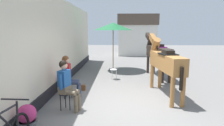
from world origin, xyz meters
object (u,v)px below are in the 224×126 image
spare_stool_white (113,70)px  satchel_bag (82,88)px  saddled_horse_far (157,52)px  flower_planter_far (65,82)px  flower_planter_near (27,119)px  cafe_parasol (113,27)px  seated_visitor_near (67,83)px  saddled_horse_near (165,61)px  seated_visitor_far (69,75)px

spare_stool_white → satchel_bag: 2.02m
saddled_horse_far → flower_planter_far: bearing=-149.0°
flower_planter_near → cafe_parasol: size_ratio=0.25×
flower_planter_near → spare_stool_white: 4.97m
seated_visitor_near → saddled_horse_near: (2.95, 1.39, 0.38)m
flower_planter_near → satchel_bag: flower_planter_near is taller
flower_planter_far → spare_stool_white: 2.43m
flower_planter_near → flower_planter_far: 2.96m
flower_planter_far → satchel_bag: size_ratio=2.29×
flower_planter_near → spare_stool_white: size_ratio=1.39×
cafe_parasol → satchel_bag: (-1.05, -3.72, -2.26)m
flower_planter_far → satchel_bag: flower_planter_far is taller
seated_visitor_near → flower_planter_near: (-0.53, -1.24, -0.44)m
seated_visitor_near → satchel_bag: seated_visitor_near is taller
flower_planter_near → satchel_bag: 3.08m
seated_visitor_far → flower_planter_far: size_ratio=2.17×
seated_visitor_near → cafe_parasol: (1.10, 5.49, 1.59)m
seated_visitor_far → saddled_horse_far: (3.40, 3.01, 0.38)m
saddled_horse_near → flower_planter_near: size_ratio=4.67×
seated_visitor_far → flower_planter_far: bearing=115.2°
saddled_horse_far → cafe_parasol: size_ratio=1.15×
seated_visitor_near → cafe_parasol: cafe_parasol is taller
saddled_horse_far → spare_stool_white: (-2.03, -0.55, -0.76)m
flower_planter_near → cafe_parasol: cafe_parasol is taller
saddled_horse_far → seated_visitor_near: bearing=-128.9°
cafe_parasol → spare_stool_white: size_ratio=5.61×
spare_stool_white → flower_planter_near: bearing=-110.0°
seated_visitor_near → saddled_horse_near: 3.29m
flower_planter_near → spare_stool_white: (1.70, 4.67, 0.07)m
flower_planter_near → spare_stool_white: bearing=70.0°
flower_planter_far → satchel_bag: bearing=5.7°
saddled_horse_far → flower_planter_near: size_ratio=4.65×
saddled_horse_near → cafe_parasol: (-1.85, 4.10, 1.20)m
seated_visitor_far → flower_planter_near: bearing=-98.7°
saddled_horse_far → flower_planter_far: saddled_horse_far is taller
seated_visitor_near → saddled_horse_far: bearing=51.1°
spare_stool_white → seated_visitor_near: bearing=-108.9°
saddled_horse_near → flower_planter_near: bearing=-142.9°
saddled_horse_near → flower_planter_far: (-3.50, 0.33, -0.82)m
saddled_horse_far → flower_planter_near: 6.47m
saddled_horse_far → satchel_bag: size_ratio=10.63×
satchel_bag → flower_planter_far: bearing=6.9°
seated_visitor_near → saddled_horse_far: size_ratio=0.47×
satchel_bag → seated_visitor_near: bearing=89.6°
seated_visitor_far → flower_planter_near: seated_visitor_far is taller
saddled_horse_near → flower_planter_near: 4.44m
seated_visitor_far → flower_planter_far: seated_visitor_far is taller
spare_stool_white → satchel_bag: size_ratio=1.64×
saddled_horse_near → flower_planter_far: size_ratio=4.67×
seated_visitor_far → cafe_parasol: (1.29, 4.53, 1.59)m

